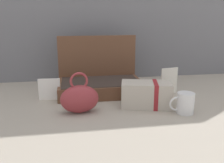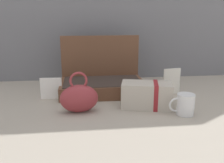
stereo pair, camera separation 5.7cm
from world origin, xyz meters
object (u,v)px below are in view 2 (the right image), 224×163
(open_suitcase, at_px, (102,80))
(teal_pouch_handbag, at_px, (79,98))
(info_card_left, at_px, (51,88))
(coffee_mug, at_px, (185,104))
(poster_card_right, at_px, (172,81))
(cream_toiletry_bag, at_px, (147,95))

(open_suitcase, height_order, teal_pouch_handbag, open_suitcase)
(teal_pouch_handbag, height_order, info_card_left, teal_pouch_handbag)
(coffee_mug, bearing_deg, poster_card_right, 82.01)
(cream_toiletry_bag, relative_size, info_card_left, 2.26)
(open_suitcase, height_order, info_card_left, open_suitcase)
(open_suitcase, relative_size, info_card_left, 4.08)
(cream_toiletry_bag, distance_m, info_card_left, 0.52)
(info_card_left, xyz_separation_m, poster_card_right, (0.67, 0.01, 0.02))
(cream_toiletry_bag, relative_size, poster_card_right, 1.77)
(info_card_left, distance_m, poster_card_right, 0.67)
(teal_pouch_handbag, bearing_deg, coffee_mug, -10.41)
(teal_pouch_handbag, bearing_deg, info_card_left, 126.18)
(coffee_mug, bearing_deg, info_card_left, 154.89)
(cream_toiletry_bag, distance_m, coffee_mug, 0.19)
(cream_toiletry_bag, bearing_deg, poster_card_right, 44.58)
(coffee_mug, xyz_separation_m, poster_card_right, (0.04, 0.30, 0.03))
(teal_pouch_handbag, height_order, cream_toiletry_bag, teal_pouch_handbag)
(coffee_mug, distance_m, info_card_left, 0.70)
(open_suitcase, bearing_deg, cream_toiletry_bag, -54.92)
(teal_pouch_handbag, distance_m, cream_toiletry_bag, 0.33)
(coffee_mug, bearing_deg, teal_pouch_handbag, 169.59)
(open_suitcase, xyz_separation_m, info_card_left, (-0.28, -0.11, -0.01))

